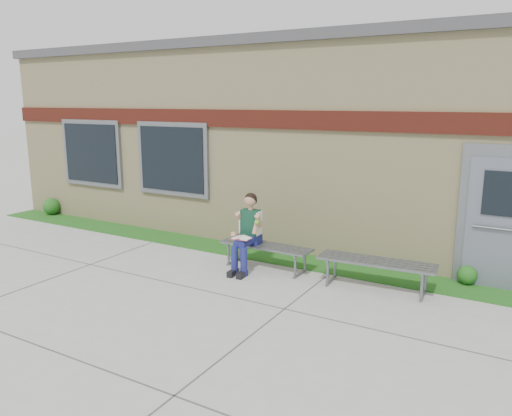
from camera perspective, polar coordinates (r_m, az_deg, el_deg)
The scene contains 9 objects.
ground at distance 7.45m, azimuth -5.52°, elevation -11.23°, with size 80.00×80.00×0.00m, color #9E9E99.
grass_strip at distance 9.54m, azimuth 3.60°, elevation -5.81°, with size 16.00×0.80×0.02m, color #174A13.
school_building at distance 12.23m, azimuth 10.89°, elevation 7.99°, with size 16.20×6.22×4.20m.
bench_left at distance 8.92m, azimuth 1.13°, elevation -4.85°, with size 1.70×0.49×0.44m.
bench_right at distance 8.18m, azimuth 13.57°, elevation -6.58°, with size 1.87×0.64×0.48m.
girl at distance 8.77m, azimuth -1.01°, elevation -2.67°, with size 0.52×0.84×1.37m.
shrub_west at distance 14.13m, azimuth -22.33°, elevation 0.18°, with size 0.43×0.43×0.43m, color #174A13.
shrub_mid at distance 10.16m, azimuth -0.81°, elevation -3.78°, with size 0.27×0.27×0.27m, color #174A13.
shrub_east at distance 8.88m, azimuth 23.00°, elevation -7.05°, with size 0.31×0.31×0.31m, color #174A13.
Camera 1 is at (4.01, -5.54, 2.96)m, focal length 35.00 mm.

